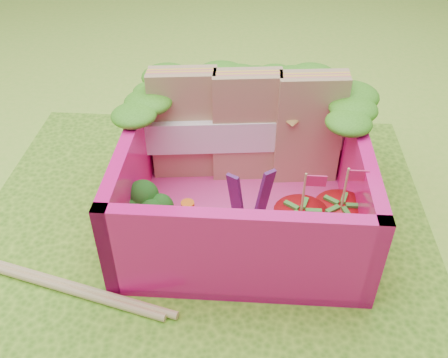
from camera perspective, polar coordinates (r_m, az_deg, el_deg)
ground at (r=2.82m, az=-2.58°, el=-7.39°), size 14.00×14.00×0.00m
placemat at (r=2.81m, az=-2.59°, el=-7.18°), size 2.60×2.60×0.03m
bento_floor at (r=2.94m, az=2.15°, el=-3.53°), size 1.30×1.30×0.05m
bento_box at (r=2.78m, az=2.27°, el=0.31°), size 1.30×1.30×0.55m
lettuce_ruffle at (r=3.01m, az=2.75°, el=10.94°), size 1.43×0.77×0.11m
sandwich_stack at (r=2.99m, az=2.64°, el=5.94°), size 1.26×0.30×0.69m
broccoli at (r=2.67m, az=-8.71°, el=-3.51°), size 0.33×0.33×0.25m
carrot_sticks at (r=2.61m, az=-4.09°, el=-5.39°), size 0.08×0.14×0.28m
purple_wedges at (r=2.70m, az=3.01°, el=-2.11°), size 0.22×0.10×0.38m
strawberry_left at (r=2.60m, az=8.54°, el=-5.92°), size 0.28×0.28×0.52m
strawberry_right at (r=2.66m, az=12.87°, el=-5.22°), size 0.28×0.28×0.52m
snap_peas at (r=2.70m, az=9.15°, el=-7.32°), size 0.58×0.34×0.05m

